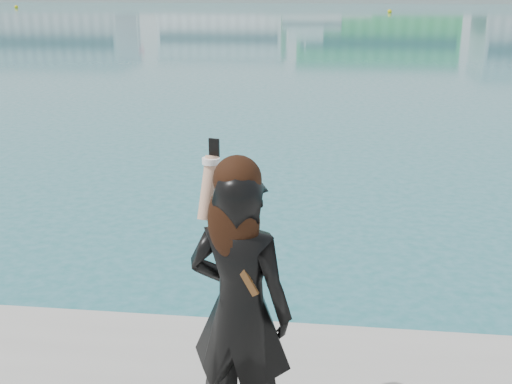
{
  "coord_description": "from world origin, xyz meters",
  "views": [
    {
      "loc": [
        0.23,
        -3.3,
        3.24
      ],
      "look_at": [
        -0.21,
        0.39,
        2.03
      ],
      "focal_mm": 45.0,
      "sensor_mm": 36.0,
      "label": 1
    }
  ],
  "objects": [
    {
      "name": "buoy_near",
      "position": [
        6.33,
        74.46,
        0.0
      ],
      "size": [
        0.5,
        0.5,
        0.5
      ],
      "primitive_type": "sphere",
      "color": "#D6C20B",
      "rests_on": "ground"
    },
    {
      "name": "woman",
      "position": [
        -0.21,
        -0.32,
        1.64
      ],
      "size": [
        0.66,
        0.52,
        1.67
      ],
      "rotation": [
        0.0,
        0.0,
        2.88
      ],
      "color": "black",
      "rests_on": "near_quay"
    },
    {
      "name": "buoy_far",
      "position": [
        -43.32,
        83.28,
        0.0
      ],
      "size": [
        0.5,
        0.5,
        0.5
      ],
      "primitive_type": "sphere",
      "color": "#D6C20B",
      "rests_on": "ground"
    }
  ]
}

